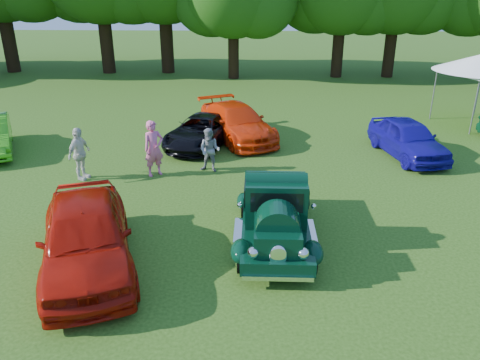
{
  "coord_description": "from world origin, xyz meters",
  "views": [
    {
      "loc": [
        1.07,
        -10.15,
        6.2
      ],
      "look_at": [
        0.61,
        1.97,
        1.1
      ],
      "focal_mm": 35.0,
      "sensor_mm": 36.0,
      "label": 1
    }
  ],
  "objects_px": {
    "back_car_orange": "(237,122)",
    "back_car_blue": "(408,138)",
    "spectator_pink": "(154,148)",
    "spectator_white": "(79,154)",
    "hero_pickup": "(275,213)",
    "spectator_grey": "(210,150)",
    "red_convertible": "(86,235)",
    "back_car_black": "(201,131)"
  },
  "relations": [
    {
      "from": "hero_pickup",
      "to": "back_car_black",
      "type": "xyz_separation_m",
      "value": [
        -2.79,
        7.66,
        -0.17
      ]
    },
    {
      "from": "spectator_pink",
      "to": "spectator_white",
      "type": "height_order",
      "value": "spectator_pink"
    },
    {
      "from": "spectator_grey",
      "to": "back_car_blue",
      "type": "bearing_deg",
      "value": 28.41
    },
    {
      "from": "red_convertible",
      "to": "back_car_orange",
      "type": "distance_m",
      "value": 10.51
    },
    {
      "from": "spectator_grey",
      "to": "back_car_black",
      "type": "bearing_deg",
      "value": 116.73
    },
    {
      "from": "back_car_orange",
      "to": "spectator_white",
      "type": "distance_m",
      "value": 6.96
    },
    {
      "from": "spectator_grey",
      "to": "spectator_white",
      "type": "bearing_deg",
      "value": -154.16
    },
    {
      "from": "back_car_blue",
      "to": "spectator_grey",
      "type": "height_order",
      "value": "spectator_grey"
    },
    {
      "from": "red_convertible",
      "to": "back_car_blue",
      "type": "relative_size",
      "value": 1.18
    },
    {
      "from": "back_car_orange",
      "to": "spectator_white",
      "type": "bearing_deg",
      "value": -164.06
    },
    {
      "from": "red_convertible",
      "to": "spectator_pink",
      "type": "xyz_separation_m",
      "value": [
        0.37,
        5.8,
        0.13
      ]
    },
    {
      "from": "back_car_black",
      "to": "back_car_blue",
      "type": "distance_m",
      "value": 8.17
    },
    {
      "from": "red_convertible",
      "to": "back_car_blue",
      "type": "distance_m",
      "value": 12.67
    },
    {
      "from": "red_convertible",
      "to": "back_car_blue",
      "type": "xyz_separation_m",
      "value": [
        9.72,
        8.12,
        -0.13
      ]
    },
    {
      "from": "hero_pickup",
      "to": "back_car_black",
      "type": "height_order",
      "value": "hero_pickup"
    },
    {
      "from": "hero_pickup",
      "to": "back_car_orange",
      "type": "height_order",
      "value": "hero_pickup"
    },
    {
      "from": "spectator_pink",
      "to": "spectator_grey",
      "type": "xyz_separation_m",
      "value": [
        1.89,
        0.43,
        -0.19
      ]
    },
    {
      "from": "back_car_orange",
      "to": "back_car_blue",
      "type": "xyz_separation_m",
      "value": [
        6.68,
        -1.94,
        -0.01
      ]
    },
    {
      "from": "spectator_pink",
      "to": "spectator_white",
      "type": "relative_size",
      "value": 1.08
    },
    {
      "from": "red_convertible",
      "to": "back_car_black",
      "type": "distance_m",
      "value": 9.27
    },
    {
      "from": "hero_pickup",
      "to": "red_convertible",
      "type": "distance_m",
      "value": 4.64
    },
    {
      "from": "red_convertible",
      "to": "back_car_blue",
      "type": "height_order",
      "value": "red_convertible"
    },
    {
      "from": "hero_pickup",
      "to": "spectator_pink",
      "type": "xyz_separation_m",
      "value": [
        -4.03,
        4.34,
        0.2
      ]
    },
    {
      "from": "back_car_orange",
      "to": "spectator_white",
      "type": "relative_size",
      "value": 2.76
    },
    {
      "from": "red_convertible",
      "to": "spectator_white",
      "type": "xyz_separation_m",
      "value": [
        -2.06,
        5.34,
        0.06
      ]
    },
    {
      "from": "red_convertible",
      "to": "back_car_black",
      "type": "bearing_deg",
      "value": 60.47
    },
    {
      "from": "back_car_black",
      "to": "spectator_white",
      "type": "distance_m",
      "value": 5.29
    },
    {
      "from": "spectator_white",
      "to": "spectator_grey",
      "type": "bearing_deg",
      "value": -61.45
    },
    {
      "from": "back_car_black",
      "to": "back_car_blue",
      "type": "bearing_deg",
      "value": 8.32
    },
    {
      "from": "back_car_black",
      "to": "spectator_grey",
      "type": "xyz_separation_m",
      "value": [
        0.65,
        -2.9,
        0.18
      ]
    },
    {
      "from": "back_car_orange",
      "to": "back_car_blue",
      "type": "distance_m",
      "value": 6.96
    },
    {
      "from": "back_car_black",
      "to": "spectator_grey",
      "type": "bearing_deg",
      "value": -62.07
    },
    {
      "from": "red_convertible",
      "to": "spectator_white",
      "type": "height_order",
      "value": "spectator_white"
    },
    {
      "from": "spectator_white",
      "to": "back_car_blue",
      "type": "bearing_deg",
      "value": -59.81
    },
    {
      "from": "hero_pickup",
      "to": "spectator_grey",
      "type": "relative_size",
      "value": 2.91
    },
    {
      "from": "hero_pickup",
      "to": "back_car_orange",
      "type": "distance_m",
      "value": 8.7
    },
    {
      "from": "back_car_black",
      "to": "back_car_orange",
      "type": "relative_size",
      "value": 0.87
    },
    {
      "from": "back_car_orange",
      "to": "spectator_grey",
      "type": "height_order",
      "value": "spectator_grey"
    },
    {
      "from": "hero_pickup",
      "to": "back_car_black",
      "type": "distance_m",
      "value": 8.16
    },
    {
      "from": "back_car_blue",
      "to": "spectator_grey",
      "type": "xyz_separation_m",
      "value": [
        -7.46,
        -1.89,
        0.07
      ]
    },
    {
      "from": "spectator_grey",
      "to": "hero_pickup",
      "type": "bearing_deg",
      "value": -51.58
    },
    {
      "from": "hero_pickup",
      "to": "back_car_orange",
      "type": "xyz_separation_m",
      "value": [
        -1.37,
        8.6,
        -0.05
      ]
    }
  ]
}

